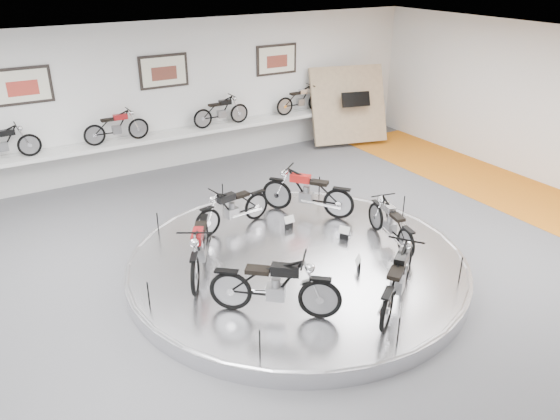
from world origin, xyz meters
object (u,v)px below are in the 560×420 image
display_platform (297,264)px  shelf (173,135)px  bike_a (307,192)px  bike_c (200,246)px  bike_d (275,285)px  bike_f (391,222)px  bike_b (232,207)px  bike_e (398,279)px

display_platform → shelf: 6.46m
bike_a → bike_c: size_ratio=1.01×
display_platform → bike_d: bike_d is taller
display_platform → shelf: bearing=90.0°
bike_d → bike_f: bearing=55.7°
shelf → bike_f: 7.11m
shelf → bike_c: bearing=-106.6°
bike_d → display_platform: bearing=86.6°
bike_b → bike_f: 3.23m
bike_d → bike_f: bike_d is taller
bike_a → bike_b: (-1.71, 0.23, -0.06)m
shelf → bike_c: size_ratio=6.23×
display_platform → bike_f: bearing=-13.5°
bike_c → bike_b: bearing=165.0°
bike_a → display_platform: bearing=102.3°
bike_d → shelf: bearing=120.9°
display_platform → bike_a: 2.06m
display_platform → shelf: shelf is taller
shelf → bike_d: bearing=-99.3°
bike_b → bike_d: size_ratio=0.87×
display_platform → bike_f: 2.03m
bike_b → bike_e: bearing=95.1°
display_platform → bike_b: size_ratio=4.07×
bike_a → bike_c: (-3.00, -1.06, -0.01)m
display_platform → bike_f: size_ratio=4.19×
bike_a → bike_d: bike_d is taller
shelf → bike_c: (-1.77, -5.94, -0.18)m
bike_a → bike_b: 1.73m
bike_e → bike_a: bearing=44.1°
bike_d → bike_e: bike_d is taller
bike_c → bike_d: bike_d is taller
shelf → bike_b: bearing=-95.9°
bike_a → bike_f: size_ratio=1.17×
shelf → bike_d: bike_d is taller
bike_d → bike_a: bearing=89.0°
bike_b → bike_f: bike_b is taller
bike_c → bike_d: 1.86m
display_platform → bike_a: bearing=51.0°
display_platform → bike_b: 1.91m
display_platform → bike_e: size_ratio=3.69×
bike_a → bike_d: (-2.50, -2.84, 0.00)m
display_platform → bike_e: bike_e is taller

